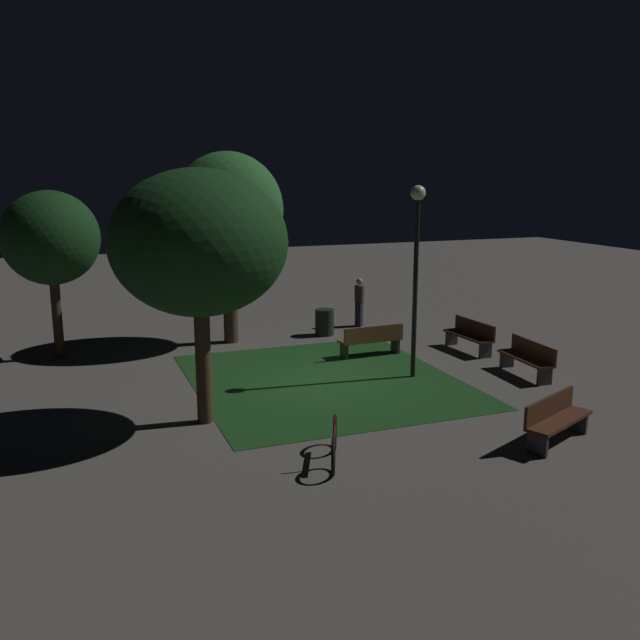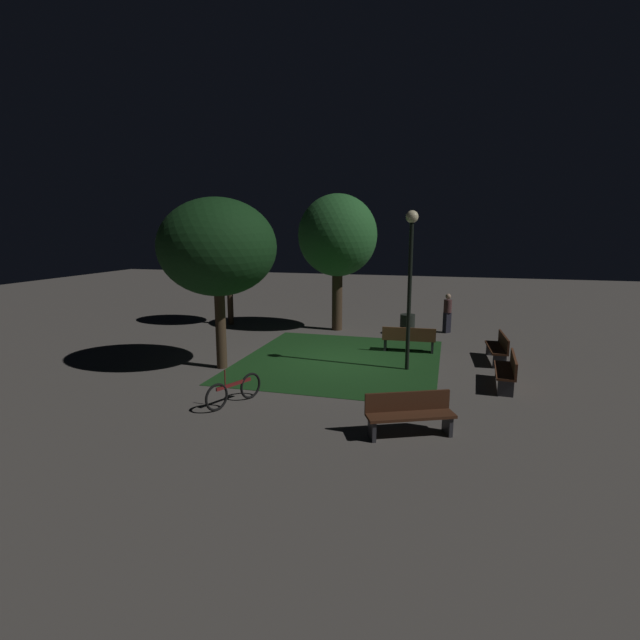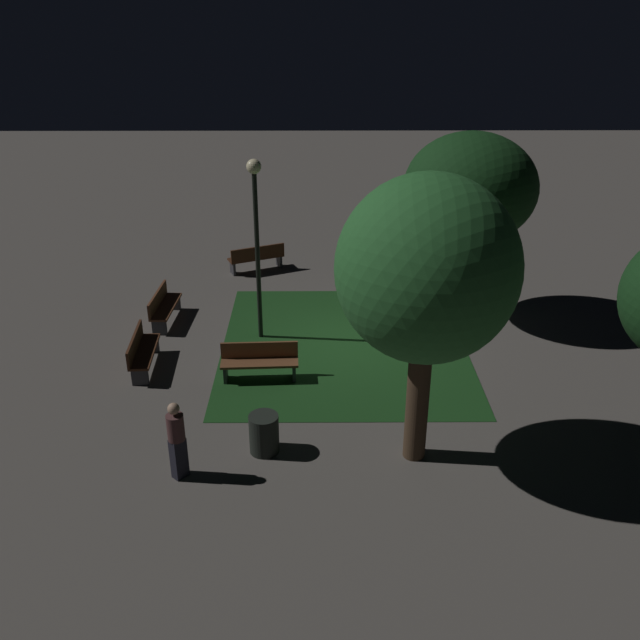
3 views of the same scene
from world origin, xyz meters
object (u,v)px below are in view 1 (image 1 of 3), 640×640
(trash_bin, at_px, (325,322))
(tree_back_left, at_px, (228,211))
(bench_near_trees, at_px, (555,418))
(lamp_post_near_wall, at_px, (416,250))
(bench_corner, at_px, (528,357))
(bench_front_left, at_px, (470,335))
(bicycle, at_px, (334,443))
(tree_lawn_side, at_px, (51,239))
(bench_front_right, at_px, (371,339))
(tree_near_wall, at_px, (199,244))
(pedestrian, at_px, (359,301))

(trash_bin, bearing_deg, tree_back_left, 86.96)
(bench_near_trees, bearing_deg, lamp_post_near_wall, 5.58)
(bench_corner, distance_m, bench_front_left, 2.58)
(lamp_post_near_wall, distance_m, bicycle, 6.20)
(bench_front_left, distance_m, trash_bin, 4.59)
(tree_lawn_side, distance_m, trash_bin, 8.28)
(bench_corner, bearing_deg, bench_near_trees, 148.91)
(bench_front_left, xyz_separation_m, lamp_post_near_wall, (-1.65, 2.73, 2.69))
(bench_front_left, distance_m, bench_front_right, 2.91)
(bench_near_trees, distance_m, tree_near_wall, 7.53)
(bench_front_left, height_order, trash_bin, bench_front_left)
(bench_front_left, relative_size, tree_back_left, 0.33)
(bench_front_left, height_order, tree_near_wall, tree_near_wall)
(bench_corner, height_order, bench_near_trees, same)
(bench_corner, relative_size, tree_near_wall, 0.36)
(bench_corner, relative_size, bench_near_trees, 0.99)
(lamp_post_near_wall, distance_m, pedestrian, 6.30)
(bench_near_trees, bearing_deg, bench_front_left, -19.68)
(bench_corner, height_order, bench_front_left, same)
(bench_front_left, distance_m, pedestrian, 4.43)
(bench_front_right, distance_m, lamp_post_near_wall, 3.44)
(tree_near_wall, distance_m, pedestrian, 10.02)
(bench_front_left, relative_size, pedestrian, 1.13)
(bench_near_trees, relative_size, tree_back_left, 0.33)
(bicycle, bearing_deg, lamp_post_near_wall, -42.78)
(bench_front_left, xyz_separation_m, tree_back_left, (3.48, 6.10, 3.41))
(bench_corner, distance_m, bicycle, 7.19)
(bench_front_right, bearing_deg, lamp_post_near_wall, -176.30)
(bicycle, distance_m, pedestrian, 10.94)
(tree_lawn_side, bearing_deg, lamp_post_near_wall, -121.38)
(tree_lawn_side, bearing_deg, pedestrian, -85.44)
(bench_corner, distance_m, bench_near_trees, 4.40)
(tree_near_wall, bearing_deg, bicycle, -148.10)
(bench_corner, bearing_deg, trash_bin, 28.16)
(tree_back_left, height_order, trash_bin, tree_back_left)
(tree_near_wall, xyz_separation_m, bicycle, (-2.76, -1.72, -3.29))
(bicycle, bearing_deg, bench_corner, -64.31)
(bench_corner, xyz_separation_m, bicycle, (-3.12, 6.48, -0.14))
(pedestrian, bearing_deg, bench_front_right, 161.11)
(bench_front_right, distance_m, bicycle, 7.16)
(bench_front_right, distance_m, tree_lawn_side, 9.00)
(lamp_post_near_wall, height_order, trash_bin, lamp_post_near_wall)
(tree_lawn_side, distance_m, tree_near_wall, 6.88)
(lamp_post_near_wall, bearing_deg, pedestrian, -10.80)
(tree_near_wall, xyz_separation_m, trash_bin, (6.26, -5.03, -3.22))
(tree_back_left, bearing_deg, bench_front_left, -119.68)
(tree_back_left, xyz_separation_m, pedestrian, (0.62, -4.47, -3.04))
(bench_front_left, height_order, lamp_post_near_wall, lamp_post_near_wall)
(bench_near_trees, distance_m, trash_bin, 9.71)
(tree_back_left, distance_m, pedestrian, 5.44)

